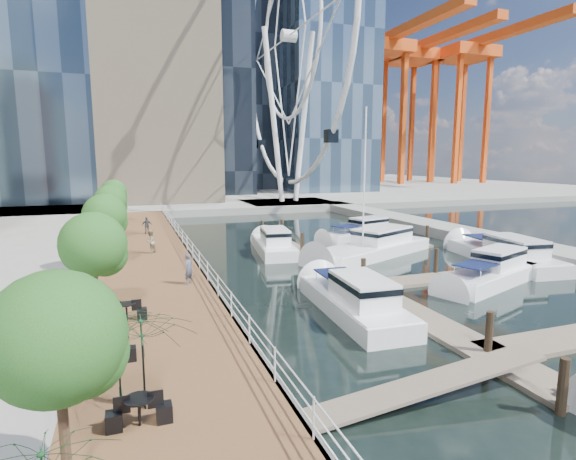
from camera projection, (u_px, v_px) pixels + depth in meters
The scene contains 18 objects.
ground at pixel (393, 346), 18.50m from camera, with size 520.00×520.00×0.00m, color black.
boardwalk at pixel (148, 269), 29.40m from camera, with size 6.00×60.00×1.00m, color brown.
seawall at pixel (195, 266), 30.39m from camera, with size 0.25×60.00×1.00m, color #595954.
land_far at pixel (170, 188), 113.35m from camera, with size 200.00×114.00×1.00m, color gray.
breakwater at pixel (457, 233), 43.65m from camera, with size 4.00×60.00×1.00m, color gray.
pier at pixel (289, 205), 71.45m from camera, with size 14.00×12.00×1.00m, color gray.
railing at pixel (193, 251), 30.20m from camera, with size 0.10×60.00×1.05m, color white, non-canonical shape.
floating_docks at pixel (414, 266), 30.35m from camera, with size 16.00×34.00×2.60m.
ferris_wheel at pixel (289, 36), 67.48m from camera, with size 5.80×45.60×47.80m.
port_cranes at pixel (415, 115), 126.81m from camera, with size 40.00×52.00×38.00m.
street_trees at pixel (105, 215), 27.09m from camera, with size 2.60×42.60×4.60m.
cafe_tables at pixel (123, 378), 12.98m from camera, with size 2.50×13.70×0.74m.
yacht_foreground at pixel (490, 284), 27.65m from camera, with size 2.49×9.29×2.15m, color white, non-canonical shape.
pedestrian_near at pixel (189, 269), 24.03m from camera, with size 0.60×0.40×1.66m, color #44495B.
pedestrian_mid at pixel (150, 242), 31.94m from camera, with size 0.81×0.63×1.67m, color gray.
pedestrian_far at pixel (147, 225), 40.20m from camera, with size 0.89×0.37×1.53m, color #2D3138.
moored_yachts at pixel (385, 262), 33.61m from camera, with size 19.63×33.17×11.50m.
cafe_seating at pixel (117, 385), 10.80m from camera, with size 4.61×8.07×2.60m.
Camera 1 is at (-9.97, -15.05, 7.63)m, focal length 28.00 mm.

